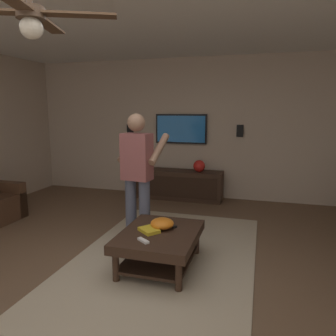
{
  "coord_description": "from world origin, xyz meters",
  "views": [
    {
      "loc": [
        -2.58,
        -1.21,
        1.68
      ],
      "look_at": [
        1.32,
        -0.07,
        0.95
      ],
      "focal_mm": 34.47,
      "sensor_mm": 36.0,
      "label": 1
    }
  ],
  "objects_px": {
    "remote_black": "(171,225)",
    "remote_white": "(143,241)",
    "media_console": "(178,185)",
    "vase_round": "(199,166)",
    "tv": "(181,129)",
    "book": "(149,230)",
    "coffee_table": "(160,241)",
    "person_standing": "(138,171)",
    "wall_speaker_left": "(240,131)",
    "wall_speaker_right": "(130,130)",
    "ceiling_fan": "(31,17)",
    "bowl": "(162,223)"
  },
  "relations": [
    {
      "from": "remote_black",
      "to": "remote_white",
      "type": "bearing_deg",
      "value": 109.89
    },
    {
      "from": "media_console",
      "to": "vase_round",
      "type": "xyz_separation_m",
      "value": [
        -0.03,
        -0.42,
        0.39
      ]
    },
    {
      "from": "tv",
      "to": "book",
      "type": "xyz_separation_m",
      "value": [
        -2.99,
        -0.4,
        -0.9
      ]
    },
    {
      "from": "coffee_table",
      "to": "remote_black",
      "type": "xyz_separation_m",
      "value": [
        0.19,
        -0.08,
        0.12
      ]
    },
    {
      "from": "tv",
      "to": "vase_round",
      "type": "distance_m",
      "value": 0.83
    },
    {
      "from": "remote_black",
      "to": "vase_round",
      "type": "relative_size",
      "value": 0.68
    },
    {
      "from": "person_standing",
      "to": "book",
      "type": "xyz_separation_m",
      "value": [
        -0.63,
        -0.37,
        -0.51
      ]
    },
    {
      "from": "wall_speaker_left",
      "to": "wall_speaker_right",
      "type": "relative_size",
      "value": 1.0
    },
    {
      "from": "vase_round",
      "to": "wall_speaker_left",
      "type": "distance_m",
      "value": 0.99
    },
    {
      "from": "tv",
      "to": "ceiling_fan",
      "type": "height_order",
      "value": "ceiling_fan"
    },
    {
      "from": "coffee_table",
      "to": "bowl",
      "type": "relative_size",
      "value": 3.89
    },
    {
      "from": "remote_white",
      "to": "book",
      "type": "relative_size",
      "value": 0.68
    },
    {
      "from": "remote_white",
      "to": "remote_black",
      "type": "bearing_deg",
      "value": 108.56
    },
    {
      "from": "wall_speaker_right",
      "to": "ceiling_fan",
      "type": "bearing_deg",
      "value": -166.55
    },
    {
      "from": "book",
      "to": "person_standing",
      "type": "bearing_deg",
      "value": 159.77
    },
    {
      "from": "wall_speaker_left",
      "to": "coffee_table",
      "type": "bearing_deg",
      "value": 168.38
    },
    {
      "from": "remote_white",
      "to": "vase_round",
      "type": "bearing_deg",
      "value": 125.67
    },
    {
      "from": "remote_white",
      "to": "wall_speaker_left",
      "type": "bearing_deg",
      "value": 113.61
    },
    {
      "from": "person_standing",
      "to": "remote_white",
      "type": "height_order",
      "value": "person_standing"
    },
    {
      "from": "remote_black",
      "to": "wall_speaker_right",
      "type": "bearing_deg",
      "value": -22.64
    },
    {
      "from": "book",
      "to": "wall_speaker_right",
      "type": "relative_size",
      "value": 1.0
    },
    {
      "from": "remote_black",
      "to": "ceiling_fan",
      "type": "relative_size",
      "value": 0.13
    },
    {
      "from": "media_console",
      "to": "wall_speaker_left",
      "type": "height_order",
      "value": "wall_speaker_left"
    },
    {
      "from": "remote_black",
      "to": "coffee_table",
      "type": "bearing_deg",
      "value": 104.68
    },
    {
      "from": "remote_white",
      "to": "ceiling_fan",
      "type": "bearing_deg",
      "value": -89.7
    },
    {
      "from": "wall_speaker_left",
      "to": "ceiling_fan",
      "type": "distance_m",
      "value": 4.33
    },
    {
      "from": "bowl",
      "to": "wall_speaker_right",
      "type": "bearing_deg",
      "value": 28.63
    },
    {
      "from": "coffee_table",
      "to": "wall_speaker_right",
      "type": "relative_size",
      "value": 4.55
    },
    {
      "from": "remote_black",
      "to": "wall_speaker_left",
      "type": "relative_size",
      "value": 0.68
    },
    {
      "from": "person_standing",
      "to": "wall_speaker_right",
      "type": "relative_size",
      "value": 7.45
    },
    {
      "from": "bowl",
      "to": "ceiling_fan",
      "type": "height_order",
      "value": "ceiling_fan"
    },
    {
      "from": "wall_speaker_left",
      "to": "bowl",
      "type": "bearing_deg",
      "value": 168.02
    },
    {
      "from": "tv",
      "to": "wall_speaker_left",
      "type": "distance_m",
      "value": 1.11
    },
    {
      "from": "media_console",
      "to": "bowl",
      "type": "height_order",
      "value": "media_console"
    },
    {
      "from": "person_standing",
      "to": "wall_speaker_right",
      "type": "height_order",
      "value": "person_standing"
    },
    {
      "from": "book",
      "to": "vase_round",
      "type": "relative_size",
      "value": 1.0
    },
    {
      "from": "book",
      "to": "remote_black",
      "type": "bearing_deg",
      "value": 90.5
    },
    {
      "from": "coffee_table",
      "to": "bowl",
      "type": "xyz_separation_m",
      "value": [
        0.09,
        -0.0,
        0.16
      ]
    },
    {
      "from": "remote_white",
      "to": "tv",
      "type": "bearing_deg",
      "value": 132.94
    },
    {
      "from": "ceiling_fan",
      "to": "vase_round",
      "type": "bearing_deg",
      "value": -7.89
    },
    {
      "from": "person_standing",
      "to": "wall_speaker_right",
      "type": "xyz_separation_m",
      "value": [
        2.38,
        1.09,
        0.35
      ]
    },
    {
      "from": "ceiling_fan",
      "to": "remote_white",
      "type": "bearing_deg",
      "value": -35.11
    },
    {
      "from": "coffee_table",
      "to": "tv",
      "type": "relative_size",
      "value": 1.0
    },
    {
      "from": "bowl",
      "to": "remote_white",
      "type": "height_order",
      "value": "bowl"
    },
    {
      "from": "remote_black",
      "to": "media_console",
      "type": "bearing_deg",
      "value": -40.34
    },
    {
      "from": "person_standing",
      "to": "vase_round",
      "type": "distance_m",
      "value": 2.15
    },
    {
      "from": "media_console",
      "to": "remote_white",
      "type": "distance_m",
      "value": 3.05
    },
    {
      "from": "coffee_table",
      "to": "person_standing",
      "type": "xyz_separation_m",
      "value": [
        0.59,
        0.47,
        0.64
      ]
    },
    {
      "from": "wall_speaker_right",
      "to": "ceiling_fan",
      "type": "distance_m",
      "value": 4.27
    },
    {
      "from": "remote_white",
      "to": "vase_round",
      "type": "distance_m",
      "value": 3.0
    }
  ]
}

